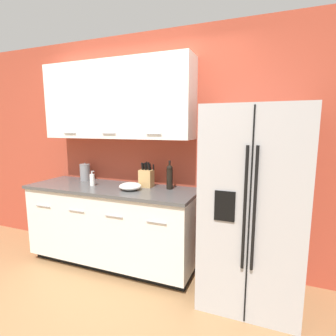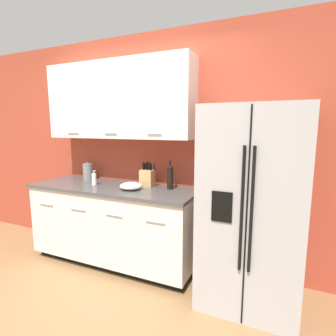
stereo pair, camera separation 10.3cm
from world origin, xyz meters
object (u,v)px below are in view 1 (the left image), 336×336
soap_dispenser (92,180)px  mixing_bowl (130,186)px  knife_block (146,178)px  steel_canister (85,172)px  wine_bottle (170,176)px  refrigerator (252,206)px

soap_dispenser → mixing_bowl: bearing=-2.0°
knife_block → steel_canister: size_ratio=1.28×
steel_canister → soap_dispenser: bearing=-38.2°
wine_bottle → mixing_bowl: bearing=-153.3°
soap_dispenser → knife_block: bearing=15.8°
refrigerator → soap_dispenser: size_ratio=10.21×
refrigerator → knife_block: refrigerator is taller
wine_bottle → refrigerator: bearing=-12.6°
wine_bottle → mixing_bowl: 0.43m
knife_block → steel_canister: (-0.86, 0.04, 0.00)m
knife_block → mixing_bowl: bearing=-117.6°
wine_bottle → soap_dispenser: size_ratio=1.80×
refrigerator → steel_canister: refrigerator is taller
knife_block → mixing_bowl: size_ratio=1.19×
wine_bottle → soap_dispenser: wine_bottle is taller
soap_dispenser → steel_canister: bearing=141.8°
steel_canister → wine_bottle: bearing=-1.9°
refrigerator → soap_dispenser: (-1.74, 0.02, 0.11)m
wine_bottle → mixing_bowl: size_ratio=1.30×
knife_block → wine_bottle: wine_bottle is taller
refrigerator → wine_bottle: 0.91m
refrigerator → mixing_bowl: refrigerator is taller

